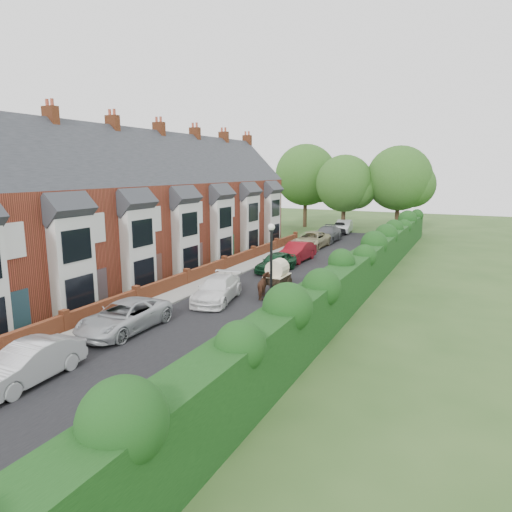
{
  "coord_description": "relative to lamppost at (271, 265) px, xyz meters",
  "views": [
    {
      "loc": [
        11.54,
        -14.39,
        7.51
      ],
      "look_at": [
        -0.65,
        10.79,
        2.2
      ],
      "focal_mm": 32.0,
      "sensor_mm": 36.0,
      "label": 1
    }
  ],
  "objects": [
    {
      "name": "terrace_row",
      "position": [
        -14.27,
        5.98,
        1.18
      ],
      "size": [
        9.05,
        40.5,
        11.5
      ],
      "color": "#9B3B27",
      "rests_on": "ground"
    },
    {
      "name": "pavement_hedge_side",
      "position": [
        0.2,
        7.0,
        -3.24
      ],
      "size": [
        2.2,
        58.0,
        0.12
      ],
      "primitive_type": "cube",
      "color": "#999691",
      "rests_on": "ground"
    },
    {
      "name": "road",
      "position": [
        -3.9,
        7.0,
        -3.29
      ],
      "size": [
        6.0,
        58.0,
        0.02
      ],
      "primitive_type": "cube",
      "color": "black",
      "rests_on": "ground"
    },
    {
      "name": "car_white",
      "position": [
        -5.0,
        3.59,
        -2.6
      ],
      "size": [
        2.93,
        5.14,
        1.4
      ],
      "primitive_type": "imported",
      "rotation": [
        0.0,
        0.0,
        0.21
      ],
      "color": "white",
      "rests_on": "ground"
    },
    {
      "name": "garden_wall_row",
      "position": [
        -8.75,
        6.0,
        -2.84
      ],
      "size": [
        0.35,
        40.35,
        1.1
      ],
      "color": "brown",
      "rests_on": "ground"
    },
    {
      "name": "car_grey",
      "position": [
        -5.9,
        27.83,
        -2.49
      ],
      "size": [
        2.38,
        5.6,
        1.61
      ],
      "primitive_type": "imported",
      "rotation": [
        0.0,
        0.0,
        0.02
      ],
      "color": "#4E5155",
      "rests_on": "ground"
    },
    {
      "name": "tree_far_left",
      "position": [
        -6.05,
        36.08,
        2.41
      ],
      "size": [
        7.14,
        6.8,
        9.29
      ],
      "color": "#332316",
      "rests_on": "ground"
    },
    {
      "name": "tree_far_right",
      "position": [
        -0.01,
        38.08,
        3.02
      ],
      "size": [
        7.98,
        7.6,
        10.31
      ],
      "color": "#332316",
      "rests_on": "ground"
    },
    {
      "name": "tree_far_back",
      "position": [
        -11.99,
        39.08,
        3.32
      ],
      "size": [
        8.4,
        8.0,
        10.82
      ],
      "color": "#332316",
      "rests_on": "ground"
    },
    {
      "name": "car_red",
      "position": [
        -5.03,
        16.65,
        -2.5
      ],
      "size": [
        1.86,
        4.88,
        1.59
      ],
      "primitive_type": "imported",
      "rotation": [
        0.0,
        0.0,
        -0.04
      ],
      "color": "maroon",
      "rests_on": "ground"
    },
    {
      "name": "car_silver_b",
      "position": [
        -6.4,
        -2.6,
        -2.6
      ],
      "size": [
        2.39,
        5.08,
        1.4
      ],
      "primitive_type": "imported",
      "rotation": [
        0.0,
        0.0,
        0.01
      ],
      "color": "#B3B6BB",
      "rests_on": "ground"
    },
    {
      "name": "car_extra_far",
      "position": [
        -6.12,
        35.34,
        -2.53
      ],
      "size": [
        2.22,
        4.84,
        1.54
      ],
      "primitive_type": "imported",
      "rotation": [
        0.0,
        0.0,
        0.13
      ],
      "color": "#A9ADB0",
      "rests_on": "ground"
    },
    {
      "name": "ground",
      "position": [
        -3.4,
        -4.0,
        -3.3
      ],
      "size": [
        140.0,
        140.0,
        0.0
      ],
      "primitive_type": "plane",
      "color": "#2D4C1E",
      "rests_on": "ground"
    },
    {
      "name": "kerb_house_side",
      "position": [
        -6.95,
        7.0,
        -3.23
      ],
      "size": [
        0.18,
        58.0,
        0.13
      ],
      "primitive_type": "cube",
      "color": "gray",
      "rests_on": "ground"
    },
    {
      "name": "car_green",
      "position": [
        -5.0,
        12.2,
        -2.56
      ],
      "size": [
        2.05,
        4.42,
        1.47
      ],
      "primitive_type": "imported",
      "rotation": [
        0.0,
        0.0,
        -0.08
      ],
      "color": "#10371E",
      "rests_on": "ground"
    },
    {
      "name": "horse",
      "position": [
        -2.76,
        5.29,
        -2.55
      ],
      "size": [
        1.38,
        1.93,
        1.49
      ],
      "primitive_type": "imported",
      "rotation": [
        0.0,
        0.0,
        3.51
      ],
      "color": "#49291A",
      "rests_on": "ground"
    },
    {
      "name": "lamppost",
      "position": [
        0.0,
        0.0,
        0.0
      ],
      "size": [
        0.32,
        0.32,
        5.16
      ],
      "color": "black",
      "rests_on": "ground"
    },
    {
      "name": "pavement_house_side",
      "position": [
        -7.75,
        7.0,
        -3.24
      ],
      "size": [
        1.7,
        58.0,
        0.12
      ],
      "primitive_type": "cube",
      "color": "#999691",
      "rests_on": "ground"
    },
    {
      "name": "horse_cart",
      "position": [
        -2.76,
        7.19,
        -2.13
      ],
      "size": [
        1.28,
        2.82,
        2.03
      ],
      "color": "black",
      "rests_on": "ground"
    },
    {
      "name": "kerb_hedge_side",
      "position": [
        -0.85,
        7.0,
        -3.23
      ],
      "size": [
        0.18,
        58.0,
        0.13
      ],
      "primitive_type": "cube",
      "color": "gray",
      "rests_on": "ground"
    },
    {
      "name": "car_beige",
      "position": [
        -6.12,
        23.4,
        -2.52
      ],
      "size": [
        2.59,
        5.62,
        1.56
      ],
      "primitive_type": "imported",
      "rotation": [
        0.0,
        0.0,
        0.0
      ],
      "color": "tan",
      "rests_on": "ground"
    },
    {
      "name": "car_silver_a",
      "position": [
        -5.84,
        -8.2,
        -2.59
      ],
      "size": [
        1.76,
        4.39,
        1.42
      ],
      "primitive_type": "imported",
      "rotation": [
        0.0,
        0.0,
        0.06
      ],
      "color": "silver",
      "rests_on": "ground"
    },
    {
      "name": "car_black",
      "position": [
        -6.4,
        34.6,
        -2.57
      ],
      "size": [
        2.55,
        4.5,
        1.44
      ],
      "primitive_type": "imported",
      "rotation": [
        0.0,
        0.0,
        0.21
      ],
      "color": "black",
      "rests_on": "ground"
    },
    {
      "name": "hedge",
      "position": [
        2.0,
        7.0,
        -1.7
      ],
      "size": [
        2.1,
        58.0,
        2.85
      ],
      "color": "#113511",
      "rests_on": "ground"
    }
  ]
}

